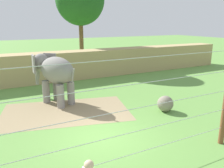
% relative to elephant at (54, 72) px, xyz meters
% --- Properties ---
extents(ground_plane, '(120.00, 120.00, 0.00)m').
position_rel_elephant_xyz_m(ground_plane, '(0.53, -5.22, -1.84)').
color(ground_plane, '#609342').
extents(dirt_patch, '(7.30, 5.37, 0.01)m').
position_rel_elephant_xyz_m(dirt_patch, '(0.07, -1.74, -1.84)').
color(dirt_patch, '#937F5B').
rests_on(dirt_patch, ground).
extents(embankment_wall, '(36.00, 1.80, 2.28)m').
position_rel_elephant_xyz_m(embankment_wall, '(0.53, 5.40, -0.70)').
color(embankment_wall, tan).
rests_on(embankment_wall, ground).
extents(elephant, '(2.30, 3.54, 2.78)m').
position_rel_elephant_xyz_m(elephant, '(0.00, 0.00, 0.00)').
color(elephant, gray).
rests_on(elephant, ground).
extents(enrichment_ball, '(0.84, 0.84, 0.84)m').
position_rel_elephant_xyz_m(enrichment_ball, '(4.75, -4.12, -1.42)').
color(enrichment_ball, gray).
rests_on(enrichment_ball, ground).
extents(cable_fence, '(8.84, 0.20, 3.77)m').
position_rel_elephant_xyz_m(cable_fence, '(0.53, -7.78, 0.06)').
color(cable_fence, brown).
rests_on(cable_fence, ground).
extents(tree_far_left, '(4.91, 4.91, 9.39)m').
position_rel_elephant_xyz_m(tree_far_left, '(5.51, 10.29, 4.94)').
color(tree_far_left, brown).
rests_on(tree_far_left, ground).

